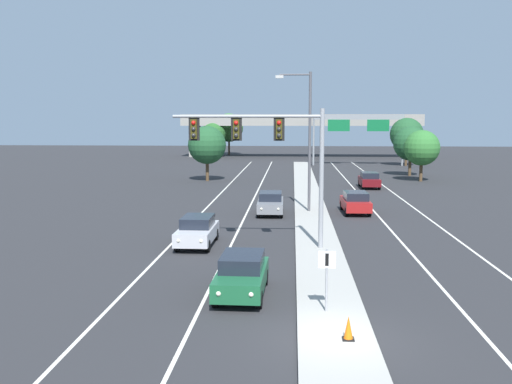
# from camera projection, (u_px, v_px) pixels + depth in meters

# --- Properties ---
(ground_plane) EXTENTS (260.00, 260.00, 0.00)m
(ground_plane) POSITION_uv_depth(u_px,v_px,m) (336.00, 340.00, 17.81)
(ground_plane) COLOR #28282B
(median_island) EXTENTS (2.40, 110.00, 0.15)m
(median_island) POSITION_uv_depth(u_px,v_px,m) (314.00, 228.00, 35.62)
(median_island) COLOR #9E9B93
(median_island) RESTS_ON ground
(lane_stripe_oncoming_center) EXTENTS (0.14, 100.00, 0.01)m
(lane_stripe_oncoming_center) POSITION_uv_depth(u_px,v_px,m) (248.00, 211.00, 42.86)
(lane_stripe_oncoming_center) COLOR silver
(lane_stripe_oncoming_center) RESTS_ON ground
(lane_stripe_receding_center) EXTENTS (0.14, 100.00, 0.01)m
(lane_stripe_receding_center) POSITION_uv_depth(u_px,v_px,m) (375.00, 212.00, 42.27)
(lane_stripe_receding_center) COLOR silver
(lane_stripe_receding_center) RESTS_ON ground
(edge_stripe_left) EXTENTS (0.14, 100.00, 0.01)m
(edge_stripe_left) POSITION_uv_depth(u_px,v_px,m) (204.00, 210.00, 43.07)
(edge_stripe_left) COLOR silver
(edge_stripe_left) RESTS_ON ground
(edge_stripe_right) EXTENTS (0.14, 100.00, 0.01)m
(edge_stripe_right) POSITION_uv_depth(u_px,v_px,m) (420.00, 213.00, 42.06)
(edge_stripe_right) COLOR silver
(edge_stripe_right) RESTS_ON ground
(overhead_signal_mast) EXTENTS (7.80, 0.44, 7.20)m
(overhead_signal_mast) POSITION_uv_depth(u_px,v_px,m) (269.00, 145.00, 29.48)
(overhead_signal_mast) COLOR gray
(overhead_signal_mast) RESTS_ON median_island
(median_sign_post) EXTENTS (0.60, 0.10, 2.20)m
(median_sign_post) POSITION_uv_depth(u_px,v_px,m) (327.00, 271.00, 19.84)
(median_sign_post) COLOR gray
(median_sign_post) RESTS_ON median_island
(street_lamp_median) EXTENTS (2.58, 0.28, 10.00)m
(street_lamp_median) POSITION_uv_depth(u_px,v_px,m) (307.00, 133.00, 41.24)
(street_lamp_median) COLOR #4C4C51
(street_lamp_median) RESTS_ON median_island
(car_oncoming_green) EXTENTS (1.91, 4.50, 1.58)m
(car_oncoming_green) POSITION_uv_depth(u_px,v_px,m) (242.00, 274.00, 22.30)
(car_oncoming_green) COLOR #195633
(car_oncoming_green) RESTS_ON ground
(car_oncoming_silver) EXTENTS (1.85, 4.48, 1.58)m
(car_oncoming_silver) POSITION_uv_depth(u_px,v_px,m) (197.00, 230.00, 31.07)
(car_oncoming_silver) COLOR #B7B7BC
(car_oncoming_silver) RESTS_ON ground
(car_oncoming_grey) EXTENTS (1.87, 4.49, 1.58)m
(car_oncoming_grey) POSITION_uv_depth(u_px,v_px,m) (271.00, 203.00, 41.34)
(car_oncoming_grey) COLOR slate
(car_oncoming_grey) RESTS_ON ground
(car_receding_red) EXTENTS (1.92, 4.51, 1.58)m
(car_receding_red) POSITION_uv_depth(u_px,v_px,m) (355.00, 202.00, 41.78)
(car_receding_red) COLOR maroon
(car_receding_red) RESTS_ON ground
(car_receding_darkred) EXTENTS (1.87, 4.49, 1.58)m
(car_receding_darkred) POSITION_uv_depth(u_px,v_px,m) (369.00, 180.00, 57.08)
(car_receding_darkred) COLOR #5B0F14
(car_receding_darkred) RESTS_ON ground
(traffic_cone_median_nose) EXTENTS (0.36, 0.36, 0.74)m
(traffic_cone_median_nose) POSITION_uv_depth(u_px,v_px,m) (348.00, 328.00, 17.40)
(traffic_cone_median_nose) COLOR black
(traffic_cone_median_nose) RESTS_ON median_island
(highway_sign_gantry) EXTENTS (13.28, 0.42, 7.50)m
(highway_sign_gantry) POSITION_uv_depth(u_px,v_px,m) (358.00, 124.00, 84.03)
(highway_sign_gantry) COLOR gray
(highway_sign_gantry) RESTS_ON ground
(overpass_bridge) EXTENTS (42.40, 6.40, 7.65)m
(overpass_bridge) POSITION_uv_depth(u_px,v_px,m) (301.00, 125.00, 102.89)
(overpass_bridge) COLOR gray
(overpass_bridge) RESTS_ON ground
(tree_far_left_b) EXTENTS (5.48, 5.48, 7.93)m
(tree_far_left_b) POSITION_uv_depth(u_px,v_px,m) (229.00, 128.00, 110.39)
(tree_far_left_b) COLOR #4C3823
(tree_far_left_b) RESTS_ON ground
(tree_far_left_c) EXTENTS (4.44, 4.44, 6.42)m
(tree_far_left_c) POSITION_uv_depth(u_px,v_px,m) (213.00, 134.00, 102.11)
(tree_far_left_c) COLOR #4C3823
(tree_far_left_c) RESTS_ON ground
(tree_far_right_b) EXTENTS (3.90, 3.90, 5.64)m
(tree_far_right_b) POSITION_uv_depth(u_px,v_px,m) (422.00, 148.00, 62.77)
(tree_far_right_b) COLOR #4C3823
(tree_far_right_b) RESTS_ON ground
(tree_far_left_a) EXTENTS (4.21, 4.21, 6.09)m
(tree_far_left_a) POSITION_uv_depth(u_px,v_px,m) (207.00, 145.00, 63.16)
(tree_far_left_a) COLOR #4C3823
(tree_far_left_a) RESTS_ON ground
(tree_far_right_a) EXTENTS (4.13, 4.13, 5.98)m
(tree_far_right_a) POSITION_uv_depth(u_px,v_px,m) (411.00, 144.00, 68.96)
(tree_far_right_a) COLOR #4C3823
(tree_far_right_a) RESTS_ON ground
(tree_far_right_c) EXTENTS (4.85, 4.85, 7.01)m
(tree_far_right_c) POSITION_uv_depth(u_px,v_px,m) (407.00, 135.00, 83.75)
(tree_far_right_c) COLOR #4C3823
(tree_far_right_c) RESTS_ON ground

